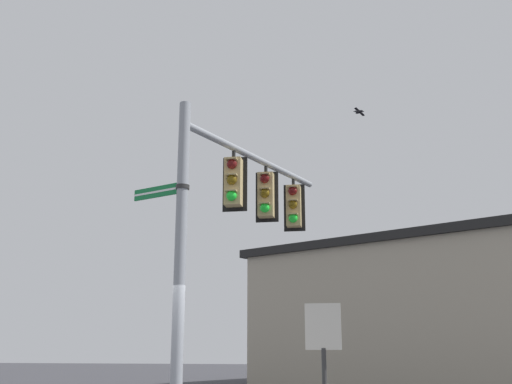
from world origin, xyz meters
TOP-DOWN VIEW (x-y plane):
  - signal_pole at (0.00, 0.00)m, footprint 0.22×0.22m
  - mast_arm at (-1.02, -2.44)m, footprint 2.17×4.93m
  - traffic_light_nearest_pole at (-0.65, -1.54)m, footprint 0.54×0.49m
  - traffic_light_mid_inner at (-1.17, -2.77)m, footprint 0.54×0.49m
  - traffic_light_mid_outer at (-1.68, -4.01)m, footprint 0.54×0.49m
  - street_name_sign at (0.36, -0.15)m, footprint 1.27×0.62m
  - bird_flying at (-3.45, -6.37)m, footprint 0.34×0.40m
  - storefront_building at (-6.88, -11.99)m, footprint 16.36×14.19m
  - historical_marker at (-2.60, 0.26)m, footprint 0.60×0.08m

SIDE VIEW (x-z plane):
  - historical_marker at x=-2.60m, z-range 0.34..2.47m
  - storefront_building at x=-6.88m, z-range 0.01..5.07m
  - signal_pole at x=0.00m, z-range 0.00..6.07m
  - street_name_sign at x=0.36m, z-range 4.24..4.46m
  - traffic_light_nearest_pole at x=-0.65m, z-range 4.20..5.51m
  - traffic_light_mid_inner at x=-1.17m, z-range 4.20..5.51m
  - traffic_light_mid_outer at x=-1.68m, z-range 4.20..5.51m
  - mast_arm at x=-1.02m, z-range 5.55..5.70m
  - bird_flying at x=-3.45m, z-range 8.15..8.31m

